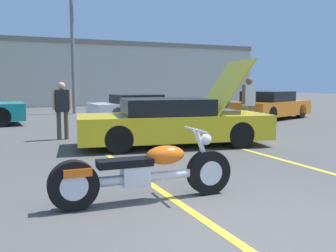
% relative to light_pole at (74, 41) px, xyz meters
% --- Properties ---
extents(ground_plane, '(80.00, 80.00, 0.00)m').
position_rel_light_pole_xyz_m(ground_plane, '(-1.08, -16.56, -3.67)').
color(ground_plane, '#514F4C').
extents(parking_stripe_middle, '(0.12, 5.73, 0.01)m').
position_rel_light_pole_xyz_m(parking_stripe_middle, '(-1.43, -14.33, -3.66)').
color(parking_stripe_middle, yellow).
rests_on(parking_stripe_middle, ground).
extents(parking_stripe_back, '(0.12, 5.73, 0.01)m').
position_rel_light_pole_xyz_m(parking_stripe_back, '(1.71, -14.33, -3.66)').
color(parking_stripe_back, yellow).
rests_on(parking_stripe_back, ground).
extents(far_building, '(32.00, 4.20, 4.40)m').
position_rel_light_pole_xyz_m(far_building, '(-1.08, 7.59, -1.33)').
color(far_building, beige).
rests_on(far_building, ground).
extents(light_pole, '(1.21, 0.28, 6.59)m').
position_rel_light_pole_xyz_m(light_pole, '(0.00, 0.00, 0.00)').
color(light_pole, slate).
rests_on(light_pole, ground).
extents(motorcycle, '(2.52, 0.70, 0.95)m').
position_rel_light_pole_xyz_m(motorcycle, '(-1.81, -14.86, -3.28)').
color(motorcycle, black).
rests_on(motorcycle, ground).
extents(show_car_hood_open, '(4.97, 2.58, 2.16)m').
position_rel_light_pole_xyz_m(show_car_hood_open, '(0.44, -10.96, -3.07)').
color(show_car_hood_open, yellow).
rests_on(show_car_hood_open, ground).
extents(parked_car_right_row, '(4.44, 3.12, 1.20)m').
position_rel_light_pole_xyz_m(parked_car_right_row, '(7.15, -6.39, -3.09)').
color(parked_car_right_row, orange).
rests_on(parked_car_right_row, ground).
extents(parked_car_mid_right_row, '(4.22, 2.01, 1.09)m').
position_rel_light_pole_xyz_m(parked_car_mid_right_row, '(1.78, -4.66, -3.13)').
color(parked_car_mid_right_row, silver).
rests_on(parked_car_mid_right_row, ground).
extents(spectator_near_motorcycle, '(0.52, 0.23, 1.75)m').
position_rel_light_pole_xyz_m(spectator_near_motorcycle, '(3.66, -9.66, -2.62)').
color(spectator_near_motorcycle, gray).
rests_on(spectator_near_motorcycle, ground).
extents(spectator_by_show_car, '(0.52, 0.22, 1.70)m').
position_rel_light_pole_xyz_m(spectator_by_show_car, '(3.33, -8.70, -2.65)').
color(spectator_by_show_car, '#38476B').
rests_on(spectator_by_show_car, ground).
extents(spectator_midground, '(0.52, 0.21, 1.60)m').
position_rel_light_pole_xyz_m(spectator_midground, '(-1.98, -8.78, -2.72)').
color(spectator_midground, brown).
rests_on(spectator_midground, ground).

